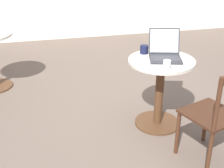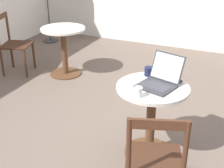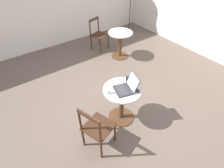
{
  "view_description": "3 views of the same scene",
  "coord_description": "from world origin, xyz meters",
  "px_view_note": "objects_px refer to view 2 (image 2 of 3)",
  "views": [
    {
      "loc": [
        -2.8,
        0.82,
        1.81
      ],
      "look_at": [
        -0.18,
        0.19,
        0.54
      ],
      "focal_mm": 50.0,
      "sensor_mm": 36.0,
      "label": 1
    },
    {
      "loc": [
        -2.57,
        -1.01,
        1.93
      ],
      "look_at": [
        -0.09,
        0.1,
        0.65
      ],
      "focal_mm": 50.0,
      "sensor_mm": 36.0,
      "label": 2
    },
    {
      "loc": [
        -1.54,
        -1.97,
        2.69
      ],
      "look_at": [
        -0.12,
        0.01,
        0.6
      ],
      "focal_mm": 28.0,
      "sensor_mm": 36.0,
      "label": 3
    }
  ],
  "objects_px": {
    "chair_near_left": "(154,163)",
    "chair_mid_back": "(14,44)",
    "laptop": "(160,80)",
    "mug": "(149,71)",
    "drinking_glass": "(138,92)",
    "cafe_table_mid": "(64,43)",
    "cafe_table_near": "(151,109)",
    "mouse": "(177,80)"
  },
  "relations": [
    {
      "from": "cafe_table_near",
      "to": "mouse",
      "type": "relative_size",
      "value": 7.32
    },
    {
      "from": "cafe_table_mid",
      "to": "mouse",
      "type": "xyz_separation_m",
      "value": [
        -1.18,
        -1.97,
        0.25
      ]
    },
    {
      "from": "cafe_table_mid",
      "to": "laptop",
      "type": "height_order",
      "value": "laptop"
    },
    {
      "from": "chair_mid_back",
      "to": "cafe_table_near",
      "type": "bearing_deg",
      "value": -113.62
    },
    {
      "from": "drinking_glass",
      "to": "mouse",
      "type": "bearing_deg",
      "value": -28.51
    },
    {
      "from": "mouse",
      "to": "chair_near_left",
      "type": "bearing_deg",
      "value": -176.06
    },
    {
      "from": "chair_near_left",
      "to": "drinking_glass",
      "type": "relative_size",
      "value": 10.33
    },
    {
      "from": "cafe_table_near",
      "to": "chair_mid_back",
      "type": "distance_m",
      "value": 2.77
    },
    {
      "from": "chair_near_left",
      "to": "laptop",
      "type": "height_order",
      "value": "laptop"
    },
    {
      "from": "mouse",
      "to": "mug",
      "type": "bearing_deg",
      "value": 81.7
    },
    {
      "from": "chair_mid_back",
      "to": "cafe_table_mid",
      "type": "bearing_deg",
      "value": -72.06
    },
    {
      "from": "chair_near_left",
      "to": "mug",
      "type": "distance_m",
      "value": 1.0
    },
    {
      "from": "mouse",
      "to": "drinking_glass",
      "type": "height_order",
      "value": "drinking_glass"
    },
    {
      "from": "cafe_table_near",
      "to": "cafe_table_mid",
      "type": "xyz_separation_m",
      "value": [
        1.35,
        1.79,
        0.0
      ]
    },
    {
      "from": "chair_mid_back",
      "to": "mug",
      "type": "height_order",
      "value": "chair_mid_back"
    },
    {
      "from": "chair_mid_back",
      "to": "drinking_glass",
      "type": "bearing_deg",
      "value": -118.59
    },
    {
      "from": "drinking_glass",
      "to": "laptop",
      "type": "bearing_deg",
      "value": -18.9
    },
    {
      "from": "cafe_table_mid",
      "to": "drinking_glass",
      "type": "relative_size",
      "value": 8.35
    },
    {
      "from": "chair_near_left",
      "to": "chair_mid_back",
      "type": "distance_m",
      "value": 3.3
    },
    {
      "from": "cafe_table_near",
      "to": "chair_mid_back",
      "type": "relative_size",
      "value": 0.81
    },
    {
      "from": "chair_near_left",
      "to": "chair_mid_back",
      "type": "bearing_deg",
      "value": 57.35
    },
    {
      "from": "laptop",
      "to": "mug",
      "type": "height_order",
      "value": "laptop"
    },
    {
      "from": "chair_near_left",
      "to": "mouse",
      "type": "height_order",
      "value": "chair_near_left"
    },
    {
      "from": "cafe_table_near",
      "to": "chair_near_left",
      "type": "distance_m",
      "value": 0.71
    },
    {
      "from": "chair_near_left",
      "to": "laptop",
      "type": "distance_m",
      "value": 0.8
    },
    {
      "from": "cafe_table_near",
      "to": "laptop",
      "type": "distance_m",
      "value": 0.3
    },
    {
      "from": "chair_mid_back",
      "to": "mouse",
      "type": "height_order",
      "value": "chair_mid_back"
    },
    {
      "from": "mug",
      "to": "cafe_table_mid",
      "type": "bearing_deg",
      "value": 55.95
    },
    {
      "from": "chair_near_left",
      "to": "chair_mid_back",
      "type": "xyz_separation_m",
      "value": [
        1.78,
        2.78,
        0.0
      ]
    },
    {
      "from": "chair_near_left",
      "to": "laptop",
      "type": "relative_size",
      "value": 2.14
    },
    {
      "from": "chair_near_left",
      "to": "drinking_glass",
      "type": "bearing_deg",
      "value": 34.15
    },
    {
      "from": "chair_mid_back",
      "to": "mug",
      "type": "distance_m",
      "value": 2.61
    },
    {
      "from": "laptop",
      "to": "drinking_glass",
      "type": "height_order",
      "value": "laptop"
    },
    {
      "from": "chair_mid_back",
      "to": "mug",
      "type": "bearing_deg",
      "value": -110.23
    },
    {
      "from": "chair_near_left",
      "to": "chair_mid_back",
      "type": "height_order",
      "value": "same"
    },
    {
      "from": "laptop",
      "to": "mug",
      "type": "distance_m",
      "value": 0.23
    },
    {
      "from": "cafe_table_mid",
      "to": "chair_mid_back",
      "type": "distance_m",
      "value": 0.79
    },
    {
      "from": "cafe_table_mid",
      "to": "chair_near_left",
      "type": "relative_size",
      "value": 0.81
    },
    {
      "from": "laptop",
      "to": "mug",
      "type": "xyz_separation_m",
      "value": [
        0.18,
        0.16,
        -0.01
      ]
    },
    {
      "from": "cafe_table_near",
      "to": "drinking_glass",
      "type": "bearing_deg",
      "value": 168.28
    },
    {
      "from": "chair_mid_back",
      "to": "drinking_glass",
      "type": "relative_size",
      "value": 10.33
    },
    {
      "from": "cafe_table_mid",
      "to": "chair_near_left",
      "type": "height_order",
      "value": "chair_near_left"
    }
  ]
}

